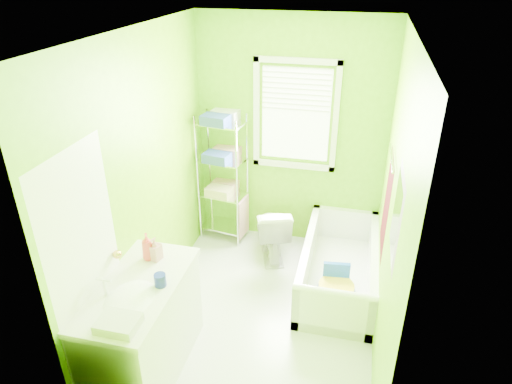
% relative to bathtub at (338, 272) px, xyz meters
% --- Properties ---
extents(ground, '(2.90, 2.90, 0.00)m').
position_rel_bathtub_xyz_m(ground, '(-0.68, -0.63, -0.16)').
color(ground, silver).
rests_on(ground, ground).
extents(room_envelope, '(2.14, 2.94, 2.62)m').
position_rel_bathtub_xyz_m(room_envelope, '(-0.68, -0.63, 1.38)').
color(room_envelope, '#69AF08').
rests_on(room_envelope, ground).
extents(window, '(0.92, 0.05, 1.22)m').
position_rel_bathtub_xyz_m(window, '(-0.63, 0.79, 1.45)').
color(window, white).
rests_on(window, ground).
extents(door, '(0.09, 0.80, 2.00)m').
position_rel_bathtub_xyz_m(door, '(-1.72, -1.63, 0.84)').
color(door, white).
rests_on(door, ground).
extents(right_wall_decor, '(0.04, 1.48, 1.17)m').
position_rel_bathtub_xyz_m(right_wall_decor, '(0.35, -0.65, 1.16)').
color(right_wall_decor, '#44070C').
rests_on(right_wall_decor, ground).
extents(bathtub, '(0.74, 1.58, 0.51)m').
position_rel_bathtub_xyz_m(bathtub, '(0.00, 0.00, 0.00)').
color(bathtub, white).
rests_on(bathtub, ground).
extents(toilet, '(0.57, 0.74, 0.67)m').
position_rel_bathtub_xyz_m(toilet, '(-0.78, 0.36, 0.17)').
color(toilet, white).
rests_on(toilet, ground).
extents(vanity, '(0.59, 1.15, 1.11)m').
position_rel_bathtub_xyz_m(vanity, '(-1.45, -1.47, 0.30)').
color(vanity, silver).
rests_on(vanity, ground).
extents(wire_shelf_unit, '(0.56, 0.46, 1.57)m').
position_rel_bathtub_xyz_m(wire_shelf_unit, '(-1.42, 0.65, 0.79)').
color(wire_shelf_unit, silver).
rests_on(wire_shelf_unit, ground).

